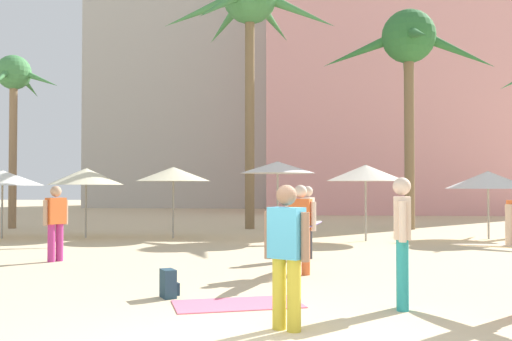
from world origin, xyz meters
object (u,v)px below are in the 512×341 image
cafe_umbrella_6 (278,167)px  person_far_right (56,220)px  person_mid_center (402,237)px  palm_tree_far_left (409,47)px  cafe_umbrella_5 (86,176)px  person_near_left (301,226)px  person_mid_right (308,219)px  cafe_umbrella_1 (488,180)px  cafe_umbrella_7 (2,178)px  palm_tree_center (249,10)px  cafe_umbrella_0 (173,174)px  beach_towel (238,304)px  palm_tree_right (14,86)px  person_mid_left (286,250)px  backpack (169,284)px  cafe_umbrella_3 (366,173)px

cafe_umbrella_6 → person_far_right: (-4.65, -5.22, -1.30)m
person_mid_center → palm_tree_far_left: bearing=87.5°
palm_tree_far_left → cafe_umbrella_5: palm_tree_far_left is taller
person_near_left → person_mid_right: size_ratio=1.88×
cafe_umbrella_1 → person_mid_center: (-4.43, -10.72, -0.86)m
cafe_umbrella_7 → person_mid_center: 14.54m
palm_tree_far_left → person_near_left: 13.91m
palm_tree_center → person_near_left: size_ratio=3.23×
cafe_umbrella_0 → beach_towel: 10.81m
cafe_umbrella_1 → cafe_umbrella_6: bearing=-171.1°
palm_tree_center → palm_tree_right: palm_tree_center is taller
person_mid_center → cafe_umbrella_6: bearing=110.1°
person_mid_left → person_mid_center: person_mid_center is taller
palm_tree_far_left → cafe_umbrella_6: (-4.82, -4.99, -4.73)m
cafe_umbrella_6 → backpack: bearing=-97.8°
cafe_umbrella_1 → person_mid_left: cafe_umbrella_1 is taller
backpack → person_near_left: person_near_left is taller
cafe_umbrella_1 → cafe_umbrella_7: bearing=-176.5°
cafe_umbrella_7 → person_mid_left: size_ratio=1.50×
palm_tree_center → cafe_umbrella_5: size_ratio=4.23×
cafe_umbrella_0 → person_mid_left: cafe_umbrella_0 is taller
cafe_umbrella_0 → cafe_umbrella_5: (-2.81, -0.04, -0.07)m
person_far_right → palm_tree_right: bearing=155.6°
palm_tree_center → cafe_umbrella_0: 7.92m
palm_tree_right → cafe_umbrella_7: palm_tree_right is taller
cafe_umbrella_6 → backpack: (-1.25, -9.12, -2.00)m
palm_tree_center → cafe_umbrella_1: size_ratio=3.88×
person_mid_right → palm_tree_center: bearing=-59.9°
cafe_umbrella_7 → palm_tree_center: bearing=32.3°
person_mid_right → person_mid_center: bearing=119.9°
palm_tree_right → cafe_umbrella_3: 14.18m
person_far_right → person_mid_center: size_ratio=0.93×
palm_tree_far_left → person_mid_right: (-3.97, -9.41, -6.03)m
cafe_umbrella_0 → cafe_umbrella_6: bearing=-10.2°
palm_tree_far_left → cafe_umbrella_6: bearing=-134.0°
cafe_umbrella_0 → cafe_umbrella_6: cafe_umbrella_6 is taller
palm_tree_center → person_mid_right: (2.12, -9.19, -7.53)m
cafe_umbrella_0 → cafe_umbrella_6: (3.32, -0.60, 0.18)m
cafe_umbrella_5 → palm_tree_far_left: bearing=22.1°
cafe_umbrella_5 → person_mid_center: 13.16m
person_mid_left → person_far_right: person_mid_left is taller
beach_towel → person_mid_center: bearing=-3.9°
backpack → person_mid_left: (1.79, -1.84, 0.71)m
cafe_umbrella_1 → palm_tree_right: bearing=169.0°
palm_tree_center → beach_towel: 16.65m
palm_tree_center → palm_tree_right: (-9.17, -0.46, -2.89)m
cafe_umbrella_3 → cafe_umbrella_5: (-8.76, 0.46, -0.09)m
beach_towel → person_far_right: 6.28m
person_mid_right → palm_tree_right: bearing=-20.7°
palm_tree_center → person_far_right: bearing=-108.7°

